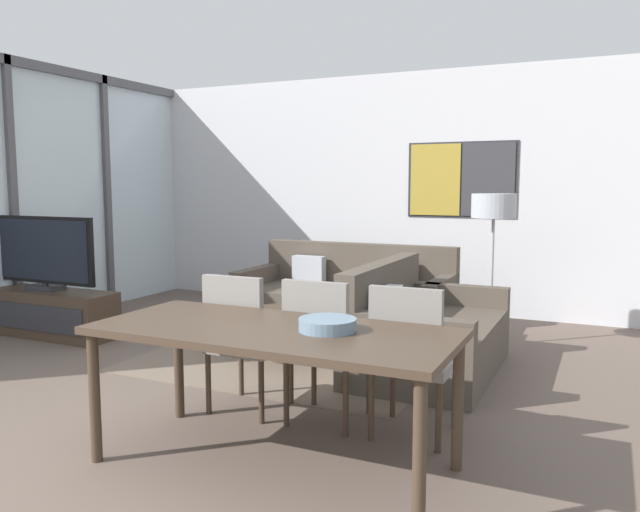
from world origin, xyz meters
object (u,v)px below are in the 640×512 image
object	(u,v)px
sofa_main	(347,302)
sofa_side	(420,337)
dining_table	(273,341)
dining_chair_right	(411,353)
television	(43,253)
floor_lamp	(494,215)
dining_chair_centre	(324,343)
tv_console	(46,313)
coffee_table	(291,324)
fruit_bowl	(328,324)
dining_chair_left	(244,335)

from	to	relation	value
sofa_main	sofa_side	bearing A→B (deg)	-45.94
dining_table	dining_chair_right	distance (m)	0.87
television	floor_lamp	bearing A→B (deg)	19.37
television	dining_table	distance (m)	3.83
sofa_main	dining_chair_right	xyz separation A→B (m)	(1.43, -2.49, 0.25)
dining_chair_right	dining_chair_centre	bearing A→B (deg)	-179.10
television	dining_table	world-z (taller)	television
dining_table	television	bearing A→B (deg)	155.41
sofa_main	sofa_side	xyz separation A→B (m)	(1.10, -1.13, -0.00)
tv_console	coffee_table	distance (m)	2.62
fruit_bowl	tv_console	bearing A→B (deg)	157.89
sofa_side	floor_lamp	size ratio (longest dim) A/B	1.14
sofa_main	sofa_side	size ratio (longest dim) A/B	1.34
dining_chair_centre	sofa_main	bearing A→B (deg)	109.20
dining_chair_right	fruit_bowl	distance (m)	0.70
sofa_main	dining_chair_left	xyz separation A→B (m)	(0.31, -2.54, 0.25)
floor_lamp	dining_chair_centre	bearing A→B (deg)	-104.32
coffee_table	dining_chair_left	bearing A→B (deg)	-76.03
dining_chair_right	sofa_side	bearing A→B (deg)	103.74
television	sofa_side	bearing A→B (deg)	6.39
dining_chair_left	dining_chair_right	size ratio (longest dim) A/B	1.00
sofa_side	coffee_table	bearing A→B (deg)	97.45
television	coffee_table	world-z (taller)	television
dining_table	sofa_side	bearing A→B (deg)	83.58
dining_chair_centre	floor_lamp	distance (m)	2.56
sofa_main	dining_chair_centre	distance (m)	2.66
dining_chair_left	dining_chair_right	bearing A→B (deg)	2.23
coffee_table	television	bearing A→B (deg)	-174.05
sofa_main	dining_table	world-z (taller)	sofa_main
sofa_side	floor_lamp	distance (m)	1.45
television	dining_chair_centre	bearing A→B (deg)	-15.34
sofa_side	dining_table	distance (m)	2.06
television	dining_table	bearing A→B (deg)	-24.59
sofa_side	dining_chair_right	bearing A→B (deg)	-166.26
television	floor_lamp	xyz separation A→B (m)	(4.09, 1.44, 0.40)
dining_table	fruit_bowl	world-z (taller)	fruit_bowl
sofa_side	dining_chair_centre	distance (m)	1.41
television	tv_console	bearing A→B (deg)	-90.00
coffee_table	dining_chair_right	world-z (taller)	dining_chair_right
television	coffee_table	distance (m)	2.67
television	sofa_side	distance (m)	3.77
dining_chair_left	floor_lamp	xyz separation A→B (m)	(1.17, 2.43, 0.70)
tv_console	dining_chair_right	bearing A→B (deg)	-13.17
sofa_main	fruit_bowl	xyz separation A→B (m)	(1.16, -3.08, 0.51)
coffee_table	dining_chair_left	world-z (taller)	dining_chair_left
dining_chair_right	floor_lamp	xyz separation A→B (m)	(0.05, 2.38, 0.70)
dining_table	dining_chair_centre	world-z (taller)	dining_chair_centre
dining_chair_right	television	bearing A→B (deg)	166.82
sofa_main	dining_chair_centre	xyz separation A→B (m)	(0.87, -2.50, 0.25)
sofa_side	sofa_main	bearing A→B (deg)	44.06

